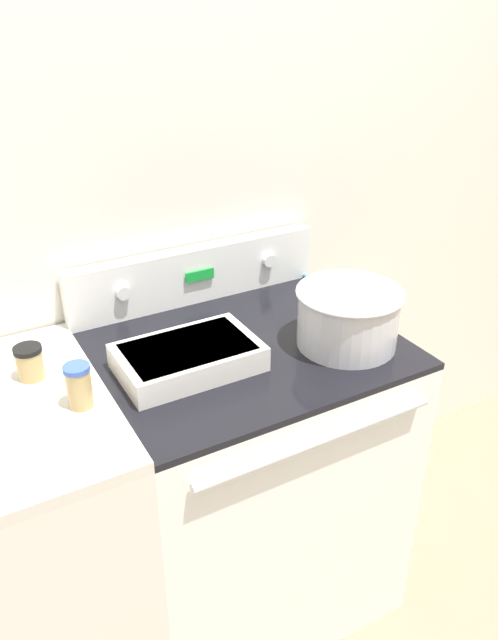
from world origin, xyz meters
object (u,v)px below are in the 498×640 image
mixing_bowl (348,314)px  ladle (340,289)px  spice_jar_blue_cap (79,386)px  spice_jar_black_cap (30,362)px  casserole_dish (188,356)px

mixing_bowl → ladle: size_ratio=0.88×
spice_jar_blue_cap → spice_jar_black_cap: size_ratio=1.24×
casserole_dish → spice_jar_blue_cap: spice_jar_blue_cap is taller
spice_jar_blue_cap → spice_jar_black_cap: bearing=112.6°
casserole_dish → spice_jar_blue_cap: bearing=-172.1°
mixing_bowl → ladle: bearing=57.3°
ladle → spice_jar_blue_cap: spice_jar_blue_cap is taller
mixing_bowl → casserole_dish: bearing=167.3°
casserole_dish → ladle: ladle is taller
ladle → spice_jar_blue_cap: bearing=-168.6°
spice_jar_black_cap → spice_jar_blue_cap: bearing=-67.4°
casserole_dish → ladle: size_ratio=1.09×
mixing_bowl → casserole_dish: mixing_bowl is taller
casserole_dish → spice_jar_black_cap: bearing=159.4°
mixing_bowl → spice_jar_black_cap: mixing_bowl is taller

